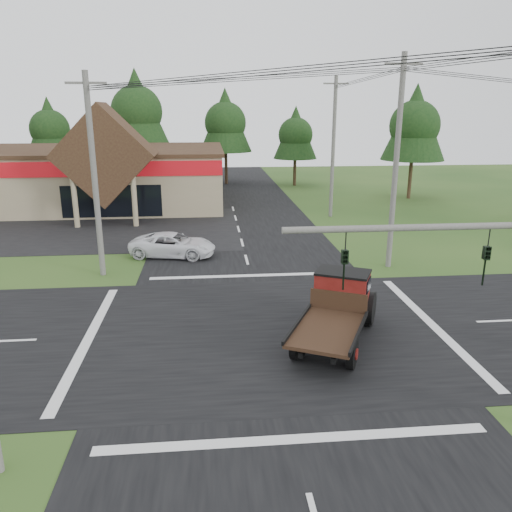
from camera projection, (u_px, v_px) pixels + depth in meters
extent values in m
plane|color=#274819|center=(265.00, 331.00, 20.27)|extent=(120.00, 120.00, 0.00)
cube|color=black|center=(265.00, 331.00, 20.26)|extent=(12.00, 120.00, 0.02)
cube|color=black|center=(265.00, 331.00, 20.26)|extent=(120.00, 12.00, 0.02)
cube|color=black|center=(50.00, 230.00, 37.14)|extent=(28.00, 14.00, 0.02)
cube|color=gray|center=(60.00, 178.00, 46.76)|extent=(30.00, 15.00, 5.00)
cube|color=#351D15|center=(57.00, 150.00, 46.04)|extent=(30.40, 15.40, 0.30)
cube|color=#A60C14|center=(31.00, 170.00, 39.10)|extent=(30.00, 0.12, 1.20)
cube|color=#351D15|center=(106.00, 155.00, 38.39)|extent=(7.78, 4.00, 7.78)
cylinder|color=gray|center=(75.00, 201.00, 37.50)|extent=(0.40, 0.40, 4.00)
cylinder|color=gray|center=(134.00, 201.00, 37.90)|extent=(0.40, 0.40, 4.00)
cube|color=black|center=(112.00, 201.00, 40.40)|extent=(8.00, 0.08, 2.60)
cylinder|color=#595651|center=(450.00, 227.00, 11.73)|extent=(8.00, 0.16, 0.16)
imported|color=black|center=(485.00, 266.00, 12.10)|extent=(0.16, 0.20, 1.00)
imported|color=black|center=(344.00, 270.00, 11.78)|extent=(0.16, 0.20, 1.00)
cylinder|color=#595651|center=(94.00, 178.00, 25.70)|extent=(0.30, 0.30, 10.50)
cube|color=#595651|center=(86.00, 83.00, 24.38)|extent=(2.00, 0.12, 0.12)
cylinder|color=#595651|center=(396.00, 165.00, 27.01)|extent=(0.30, 0.30, 11.50)
cube|color=#595651|center=(404.00, 64.00, 25.55)|extent=(2.00, 0.12, 0.12)
cylinder|color=#595651|center=(333.00, 149.00, 40.42)|extent=(0.30, 0.30, 11.20)
cube|color=#595651|center=(336.00, 84.00, 39.01)|extent=(2.00, 0.12, 0.12)
cylinder|color=#332316|center=(55.00, 171.00, 58.07)|extent=(0.36, 0.36, 3.50)
cone|color=black|center=(49.00, 126.00, 56.64)|extent=(5.60, 5.60, 6.60)
sphere|color=black|center=(50.00, 129.00, 56.73)|extent=(4.40, 4.40, 4.40)
cylinder|color=#332316|center=(140.00, 167.00, 57.87)|extent=(0.36, 0.36, 4.55)
cone|color=black|center=(136.00, 108.00, 56.02)|extent=(7.28, 7.28, 8.58)
sphere|color=black|center=(137.00, 111.00, 56.13)|extent=(5.72, 5.72, 5.72)
cylinder|color=#332316|center=(226.00, 168.00, 59.83)|extent=(0.36, 0.36, 3.85)
cone|color=black|center=(225.00, 120.00, 58.26)|extent=(6.16, 6.16, 7.26)
sphere|color=black|center=(225.00, 123.00, 58.36)|extent=(4.84, 4.84, 4.84)
cylinder|color=#332316|center=(295.00, 172.00, 58.75)|extent=(0.36, 0.36, 3.15)
cone|color=black|center=(296.00, 132.00, 57.46)|extent=(5.04, 5.04, 5.94)
sphere|color=black|center=(295.00, 135.00, 57.54)|extent=(3.96, 3.96, 3.96)
cylinder|color=#332316|center=(410.00, 179.00, 50.01)|extent=(0.36, 0.36, 3.85)
cone|color=black|center=(415.00, 122.00, 48.44)|extent=(6.16, 6.16, 7.26)
sphere|color=black|center=(415.00, 125.00, 48.53)|extent=(4.84, 4.84, 4.84)
imported|color=white|center=(173.00, 245.00, 30.42)|extent=(5.52, 3.36, 1.43)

